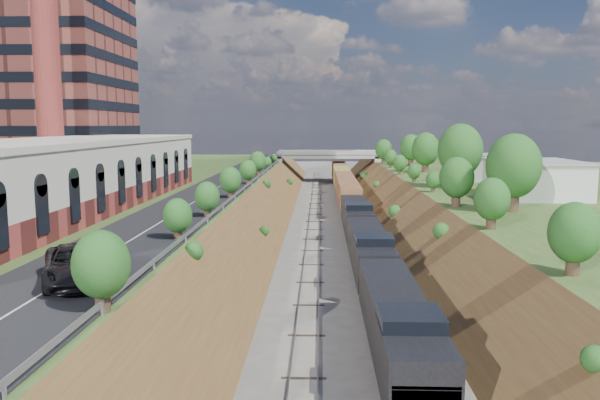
# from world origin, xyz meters

# --- Properties ---
(platform_left) EXTENTS (44.00, 180.00, 5.00)m
(platform_left) POSITION_xyz_m (-33.00, 60.00, 2.50)
(platform_left) COLOR #394C1F
(platform_left) RESTS_ON ground
(platform_right) EXTENTS (44.00, 180.00, 5.00)m
(platform_right) POSITION_xyz_m (33.00, 60.00, 2.50)
(platform_right) COLOR #394C1F
(platform_right) RESTS_ON ground
(embankment_left) EXTENTS (10.00, 180.00, 10.00)m
(embankment_left) POSITION_xyz_m (-11.00, 60.00, 0.00)
(embankment_left) COLOR brown
(embankment_left) RESTS_ON ground
(embankment_right) EXTENTS (10.00, 180.00, 10.00)m
(embankment_right) POSITION_xyz_m (11.00, 60.00, 0.00)
(embankment_right) COLOR brown
(embankment_right) RESTS_ON ground
(rail_left_track) EXTENTS (1.58, 180.00, 0.18)m
(rail_left_track) POSITION_xyz_m (-2.60, 60.00, 0.09)
(rail_left_track) COLOR gray
(rail_left_track) RESTS_ON ground
(rail_right_track) EXTENTS (1.58, 180.00, 0.18)m
(rail_right_track) POSITION_xyz_m (2.60, 60.00, 0.09)
(rail_right_track) COLOR gray
(rail_right_track) RESTS_ON ground
(road) EXTENTS (8.00, 180.00, 0.10)m
(road) POSITION_xyz_m (-15.50, 60.00, 5.05)
(road) COLOR black
(road) RESTS_ON platform_left
(guardrail) EXTENTS (0.10, 171.00, 0.70)m
(guardrail) POSITION_xyz_m (-11.40, 59.80, 5.55)
(guardrail) COLOR #99999E
(guardrail) RESTS_ON platform_left
(commercial_building) EXTENTS (14.30, 62.30, 7.00)m
(commercial_building) POSITION_xyz_m (-28.00, 38.00, 8.51)
(commercial_building) COLOR maroon
(commercial_building) RESTS_ON platform_left
(smokestack) EXTENTS (3.20, 3.20, 40.00)m
(smokestack) POSITION_xyz_m (-36.00, 56.00, 25.00)
(smokestack) COLOR maroon
(smokestack) RESTS_ON platform_left
(overpass) EXTENTS (24.50, 8.30, 7.40)m
(overpass) POSITION_xyz_m (0.00, 122.00, 4.92)
(overpass) COLOR gray
(overpass) RESTS_ON ground
(white_building_near) EXTENTS (9.00, 12.00, 4.00)m
(white_building_near) POSITION_xyz_m (23.50, 52.00, 7.00)
(white_building_near) COLOR silver
(white_building_near) RESTS_ON platform_right
(white_building_far) EXTENTS (8.00, 10.00, 3.60)m
(white_building_far) POSITION_xyz_m (23.00, 74.00, 6.80)
(white_building_far) COLOR silver
(white_building_far) RESTS_ON platform_right
(tree_right_large) EXTENTS (5.25, 5.25, 7.61)m
(tree_right_large) POSITION_xyz_m (17.00, 40.00, 9.38)
(tree_right_large) COLOR #473323
(tree_right_large) RESTS_ON platform_right
(tree_left_crest) EXTENTS (2.45, 2.45, 3.55)m
(tree_left_crest) POSITION_xyz_m (-11.80, 20.00, 7.04)
(tree_left_crest) COLOR #473323
(tree_left_crest) RESTS_ON platform_left
(freight_train) EXTENTS (3.07, 123.61, 4.58)m
(freight_train) POSITION_xyz_m (2.60, 69.20, 2.59)
(freight_train) COLOR black
(freight_train) RESTS_ON ground
(suv) EXTENTS (5.77, 7.76, 1.96)m
(suv) POSITION_xyz_m (-14.61, 12.37, 6.08)
(suv) COLOR black
(suv) RESTS_ON road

